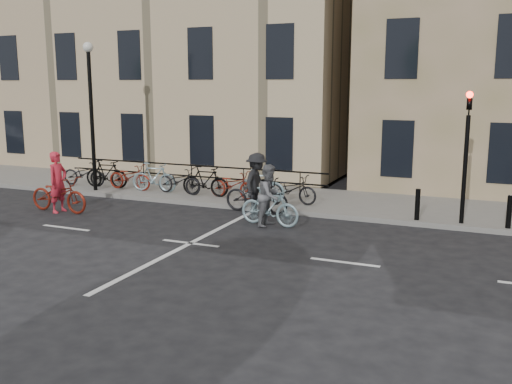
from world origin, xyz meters
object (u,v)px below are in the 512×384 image
at_px(cyclist_pink, 59,191).
at_px(cyclist_grey, 270,201).
at_px(cyclist_dark, 257,189).
at_px(traffic_light, 467,141).
at_px(lamp_post, 91,98).

xyz_separation_m(cyclist_pink, cyclist_grey, (6.76, 0.98, 0.05)).
bearing_deg(cyclist_grey, cyclist_dark, 41.59).
distance_m(traffic_light, cyclist_pink, 12.27).
bearing_deg(cyclist_pink, traffic_light, -75.44).
bearing_deg(cyclist_grey, lamp_post, 82.11).
relative_size(lamp_post, cyclist_dark, 2.46).
height_order(traffic_light, cyclist_dark, traffic_light).
relative_size(cyclist_pink, cyclist_dark, 1.01).
bearing_deg(cyclist_dark, cyclist_pink, 114.31).
relative_size(traffic_light, lamp_post, 0.74).
relative_size(cyclist_pink, cyclist_grey, 1.16).
xyz_separation_m(lamp_post, cyclist_pink, (0.89, -2.86, -2.82)).
xyz_separation_m(traffic_light, cyclist_pink, (-11.81, -2.80, -1.79)).
height_order(lamp_post, cyclist_grey, lamp_post).
bearing_deg(cyclist_pink, cyclist_dark, -66.51).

